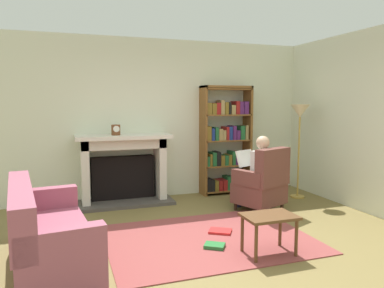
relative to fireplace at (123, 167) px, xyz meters
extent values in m
plane|color=olive|center=(0.70, -2.30, -0.59)|extent=(14.00, 14.00, 0.00)
cube|color=silver|center=(0.70, 0.25, 0.76)|extent=(5.60, 0.10, 2.70)
cube|color=silver|center=(3.35, -1.05, 0.76)|extent=(0.10, 5.20, 2.70)
cube|color=#914140|center=(0.70, -2.00, -0.58)|extent=(2.40, 1.80, 0.01)
cube|color=#4C4742|center=(0.00, -0.12, -0.57)|extent=(1.53, 0.64, 0.05)
cube|color=black|center=(0.00, 0.10, -0.19)|extent=(1.01, 0.20, 0.70)
cube|color=silver|center=(-0.61, -0.02, -0.06)|extent=(0.12, 0.44, 1.06)
cube|color=silver|center=(0.61, -0.02, -0.06)|extent=(0.12, 0.44, 1.06)
cube|color=silver|center=(0.00, -0.02, 0.39)|extent=(1.33, 0.44, 0.16)
cube|color=silver|center=(0.00, -0.08, 0.50)|extent=(1.49, 0.56, 0.06)
cylinder|color=brown|center=(-0.12, -0.10, 0.61)|extent=(0.14, 0.14, 0.17)
cylinder|color=white|center=(-0.12, -0.17, 0.63)|extent=(0.10, 0.01, 0.10)
cube|color=brown|center=(1.40, 0.04, 0.37)|extent=(0.04, 0.32, 1.92)
cube|color=brown|center=(2.27, 0.04, 0.37)|extent=(0.04, 0.32, 1.92)
cube|color=brown|center=(1.84, 0.04, 1.31)|extent=(0.90, 0.32, 0.04)
cube|color=brown|center=(1.84, 0.04, -0.53)|extent=(0.86, 0.32, 0.02)
cube|color=black|center=(1.47, 0.03, -0.41)|extent=(0.08, 0.26, 0.22)
cube|color=black|center=(1.55, 0.03, -0.42)|extent=(0.06, 0.26, 0.20)
cube|color=brown|center=(1.62, 0.03, -0.43)|extent=(0.07, 0.26, 0.18)
cube|color=maroon|center=(1.69, 0.03, -0.43)|extent=(0.07, 0.26, 0.18)
cube|color=maroon|center=(1.78, 0.03, -0.43)|extent=(0.08, 0.26, 0.19)
cube|color=#1E592D|center=(1.87, 0.03, -0.40)|extent=(0.08, 0.26, 0.24)
cube|color=black|center=(1.94, 0.03, -0.41)|extent=(0.06, 0.26, 0.22)
cube|color=#1E592D|center=(2.02, 0.03, -0.41)|extent=(0.08, 0.26, 0.22)
cube|color=navy|center=(2.09, 0.03, -0.41)|extent=(0.06, 0.26, 0.21)
cube|color=navy|center=(2.15, 0.03, -0.44)|extent=(0.06, 0.26, 0.16)
cube|color=navy|center=(2.22, 0.03, -0.41)|extent=(0.07, 0.26, 0.22)
cube|color=brown|center=(1.84, 0.04, -0.08)|extent=(0.86, 0.32, 0.02)
cube|color=#1E592D|center=(1.46, 0.03, 0.02)|extent=(0.05, 0.26, 0.17)
cube|color=brown|center=(1.51, 0.03, 0.04)|extent=(0.04, 0.26, 0.21)
cube|color=#1E592D|center=(1.57, 0.03, 0.05)|extent=(0.07, 0.26, 0.24)
cube|color=black|center=(1.65, 0.03, 0.06)|extent=(0.07, 0.26, 0.24)
cube|color=brown|center=(1.73, 0.03, 0.02)|extent=(0.07, 0.26, 0.18)
cube|color=#1E592D|center=(1.80, 0.03, 0.02)|extent=(0.07, 0.26, 0.17)
cube|color=brown|center=(1.87, 0.03, 0.02)|extent=(0.06, 0.26, 0.18)
cube|color=#1E592D|center=(1.94, 0.03, 0.05)|extent=(0.06, 0.26, 0.24)
cube|color=#4C1E59|center=(2.01, 0.03, 0.03)|extent=(0.06, 0.26, 0.19)
cube|color=maroon|center=(2.09, 0.03, 0.05)|extent=(0.09, 0.26, 0.23)
cube|color=#997F4C|center=(2.18, 0.03, 0.03)|extent=(0.08, 0.26, 0.20)
cube|color=brown|center=(1.84, 0.04, 0.37)|extent=(0.86, 0.32, 0.02)
cube|color=brown|center=(1.47, 0.03, 0.51)|extent=(0.07, 0.26, 0.25)
cube|color=navy|center=(1.54, 0.03, 0.49)|extent=(0.05, 0.26, 0.21)
cube|color=#1E592D|center=(1.61, 0.03, 0.50)|extent=(0.06, 0.26, 0.23)
cube|color=#997F4C|center=(1.69, 0.03, 0.48)|extent=(0.07, 0.26, 0.20)
cube|color=#997F4C|center=(1.76, 0.03, 0.47)|extent=(0.06, 0.26, 0.17)
cube|color=maroon|center=(1.82, 0.03, 0.50)|extent=(0.05, 0.26, 0.23)
cube|color=navy|center=(1.88, 0.03, 0.50)|extent=(0.06, 0.26, 0.23)
cube|color=#4C1E59|center=(1.95, 0.03, 0.51)|extent=(0.06, 0.26, 0.25)
cube|color=#4C1E59|center=(2.03, 0.03, 0.47)|extent=(0.07, 0.26, 0.17)
cube|color=#1E592D|center=(2.11, 0.03, 0.51)|extent=(0.08, 0.26, 0.24)
cube|color=#997F4C|center=(2.19, 0.03, 0.51)|extent=(0.05, 0.26, 0.25)
cube|color=brown|center=(1.84, 0.04, 0.82)|extent=(0.86, 0.32, 0.02)
cube|color=brown|center=(1.47, 0.03, 0.94)|extent=(0.08, 0.26, 0.20)
cube|color=brown|center=(1.56, 0.03, 0.93)|extent=(0.08, 0.26, 0.19)
cube|color=maroon|center=(1.64, 0.03, 0.94)|extent=(0.08, 0.26, 0.20)
cube|color=#997F4C|center=(1.72, 0.03, 0.96)|extent=(0.07, 0.26, 0.25)
cube|color=brown|center=(1.79, 0.03, 0.94)|extent=(0.07, 0.26, 0.21)
cube|color=black|center=(1.85, 0.03, 0.94)|extent=(0.04, 0.26, 0.22)
cube|color=#997F4C|center=(1.92, 0.03, 0.92)|extent=(0.08, 0.26, 0.16)
cube|color=maroon|center=(2.01, 0.03, 0.95)|extent=(0.07, 0.26, 0.23)
cube|color=#4C1E59|center=(2.08, 0.03, 0.95)|extent=(0.07, 0.26, 0.22)
cube|color=#4C1E59|center=(2.17, 0.03, 0.95)|extent=(0.09, 0.26, 0.22)
cube|color=brown|center=(1.84, 0.04, 1.27)|extent=(0.86, 0.32, 0.02)
cylinder|color=#331E14|center=(2.00, -0.82, -0.53)|extent=(0.05, 0.05, 0.12)
cylinder|color=#331E14|center=(1.53, -1.02, -0.53)|extent=(0.05, 0.05, 0.12)
cylinder|color=#331E14|center=(2.19, -1.26, -0.53)|extent=(0.05, 0.05, 0.12)
cylinder|color=#331E14|center=(1.72, -1.46, -0.53)|extent=(0.05, 0.05, 0.12)
cube|color=brown|center=(1.86, -1.14, -0.32)|extent=(0.82, 0.80, 0.30)
cube|color=brown|center=(1.95, -1.36, 0.10)|extent=(0.65, 0.39, 0.55)
cube|color=brown|center=(2.11, -1.04, -0.06)|extent=(0.32, 0.54, 0.22)
cube|color=brown|center=(1.61, -1.24, -0.06)|extent=(0.32, 0.54, 0.22)
cube|color=silver|center=(1.88, -1.19, 0.08)|extent=(0.37, 0.31, 0.50)
sphere|color=#D8AD8C|center=(1.88, -1.19, 0.45)|extent=(0.20, 0.20, 0.20)
cube|color=#191E3F|center=(1.88, -0.97, -0.12)|extent=(0.26, 0.42, 0.12)
cube|color=#191E3F|center=(1.73, -1.03, -0.12)|extent=(0.26, 0.42, 0.12)
cylinder|color=#191E3F|center=(1.80, -0.79, -0.38)|extent=(0.10, 0.10, 0.42)
cylinder|color=#191E3F|center=(1.66, -0.86, -0.38)|extent=(0.10, 0.10, 0.42)
cube|color=white|center=(1.75, -0.88, 0.18)|extent=(0.37, 0.24, 0.25)
cube|color=#9E5066|center=(-1.03, -2.21, -0.39)|extent=(0.89, 1.77, 0.40)
cube|color=#9E5066|center=(-1.30, -2.24, 0.03)|extent=(0.40, 1.71, 0.45)
cube|color=#9E5066|center=(-0.94, -2.97, -0.07)|extent=(0.71, 0.24, 0.24)
cube|color=#9E5066|center=(-1.12, -1.44, -0.07)|extent=(0.71, 0.24, 0.24)
cube|color=brown|center=(1.14, -2.63, -0.17)|extent=(0.56, 0.39, 0.03)
cylinder|color=brown|center=(0.90, -2.79, -0.39)|extent=(0.04, 0.04, 0.41)
cylinder|color=brown|center=(1.38, -2.79, -0.39)|extent=(0.04, 0.04, 0.41)
cylinder|color=brown|center=(0.90, -2.48, -0.39)|extent=(0.04, 0.04, 0.41)
cylinder|color=brown|center=(1.38, -2.48, -0.39)|extent=(0.04, 0.04, 0.41)
cube|color=red|center=(0.91, -1.86, -0.56)|extent=(0.34, 0.32, 0.03)
cube|color=#267233|center=(0.66, -2.29, -0.56)|extent=(0.28, 0.26, 0.04)
cylinder|color=#B7933F|center=(2.88, -0.67, -0.58)|extent=(0.24, 0.24, 0.03)
cylinder|color=#B7933F|center=(2.88, -0.67, 0.12)|extent=(0.03, 0.03, 1.36)
cone|color=beige|center=(2.88, -0.67, 0.90)|extent=(0.32, 0.32, 0.22)
camera|label=1|loc=(-0.89, -5.97, 1.03)|focal=34.59mm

